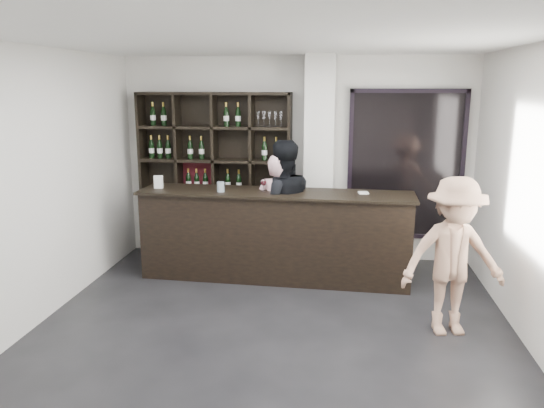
# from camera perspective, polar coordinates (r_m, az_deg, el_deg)

# --- Properties ---
(floor) EXTENTS (5.00, 5.50, 0.01)m
(floor) POSITION_cam_1_polar(r_m,az_deg,el_deg) (5.50, -0.21, -14.39)
(floor) COLOR black
(floor) RESTS_ON ground
(wine_shelf) EXTENTS (2.20, 0.35, 2.40)m
(wine_shelf) POSITION_cam_1_polar(r_m,az_deg,el_deg) (7.74, -6.10, 2.98)
(wine_shelf) COLOR black
(wine_shelf) RESTS_ON floor
(structural_column) EXTENTS (0.40, 0.40, 2.90)m
(structural_column) POSITION_cam_1_polar(r_m,az_deg,el_deg) (7.40, 5.08, 4.51)
(structural_column) COLOR silver
(structural_column) RESTS_ON floor
(glass_panel) EXTENTS (1.60, 0.08, 2.10)m
(glass_panel) POSITION_cam_1_polar(r_m,az_deg,el_deg) (7.67, 14.16, 4.08)
(glass_panel) COLOR black
(glass_panel) RESTS_ON floor
(tasting_counter) EXTENTS (3.53, 0.73, 1.16)m
(tasting_counter) POSITION_cam_1_polar(r_m,az_deg,el_deg) (6.91, 0.31, -3.39)
(tasting_counter) COLOR black
(tasting_counter) RESTS_ON floor
(taster_pink) EXTENTS (0.66, 0.49, 1.64)m
(taster_pink) POSITION_cam_1_polar(r_m,az_deg,el_deg) (6.95, 0.62, -1.25)
(taster_pink) COLOR beige
(taster_pink) RESTS_ON floor
(taster_black) EXTENTS (1.06, 0.94, 1.82)m
(taster_black) POSITION_cam_1_polar(r_m,az_deg,el_deg) (6.93, 1.04, -0.57)
(taster_black) COLOR black
(taster_black) RESTS_ON floor
(customer) EXTENTS (1.15, 0.79, 1.63)m
(customer) POSITION_cam_1_polar(r_m,az_deg,el_deg) (5.63, 18.92, -5.43)
(customer) COLOR tan
(customer) RESTS_ON floor
(wine_glass) EXTENTS (0.10, 0.10, 0.18)m
(wine_glass) POSITION_cam_1_polar(r_m,az_deg,el_deg) (6.78, -0.93, 2.13)
(wine_glass) COLOR white
(wine_glass) RESTS_ON tasting_counter
(spit_cup) EXTENTS (0.10, 0.10, 0.13)m
(spit_cup) POSITION_cam_1_polar(r_m,az_deg,el_deg) (6.79, -5.54, 1.85)
(spit_cup) COLOR white
(spit_cup) RESTS_ON tasting_counter
(napkin_stack) EXTENTS (0.14, 0.14, 0.02)m
(napkin_stack) POSITION_cam_1_polar(r_m,az_deg,el_deg) (6.76, 9.79, 1.20)
(napkin_stack) COLOR white
(napkin_stack) RESTS_ON tasting_counter
(card_stand) EXTENTS (0.12, 0.07, 0.17)m
(card_stand) POSITION_cam_1_polar(r_m,az_deg,el_deg) (7.15, -12.12, 2.34)
(card_stand) COLOR white
(card_stand) RESTS_ON tasting_counter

